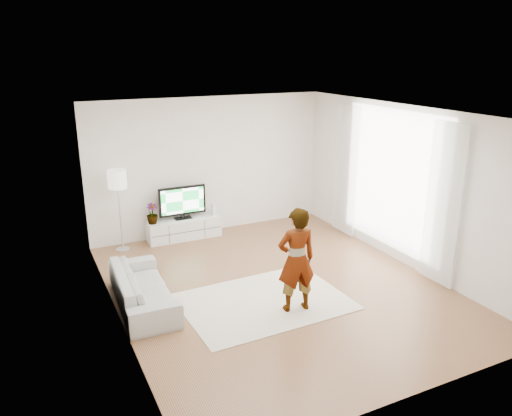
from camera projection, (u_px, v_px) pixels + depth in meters
name	position (u px, v px, depth m)	size (l,w,h in m)	color
floor	(277.00, 287.00, 8.09)	(6.00, 6.00, 0.00)	#9B6C46
ceiling	(280.00, 113.00, 7.24)	(6.00, 6.00, 0.00)	white
wall_left	(113.00, 229.00, 6.63)	(0.02, 6.00, 2.80)	white
wall_right	(405.00, 186.00, 8.70)	(0.02, 6.00, 2.80)	white
wall_back	(209.00, 166.00, 10.24)	(5.00, 0.02, 2.80)	white
wall_front	(418.00, 284.00, 5.09)	(5.00, 0.02, 2.80)	white
window	(392.00, 180.00, 8.94)	(0.01, 2.60, 2.50)	white
curtain_near	(443.00, 205.00, 7.82)	(0.04, 0.70, 2.60)	white
curtain_far	(346.00, 171.00, 10.05)	(0.04, 0.70, 2.60)	white
media_console	(184.00, 229.00, 10.12)	(1.49, 0.42, 0.42)	white
television	(182.00, 201.00, 9.97)	(0.96, 0.19, 0.67)	black
game_console	(214.00, 209.00, 10.29)	(0.08, 0.18, 0.24)	white
potted_plant	(152.00, 214.00, 9.73)	(0.23, 0.23, 0.40)	#3F7238
rug	(264.00, 302.00, 7.62)	(2.46, 1.77, 0.01)	silver
player	(296.00, 260.00, 7.16)	(0.57, 0.38, 1.57)	#334772
sofa	(143.00, 288.00, 7.46)	(1.91, 0.75, 0.56)	#ACABA7
floor_lamp	(117.00, 183.00, 9.20)	(0.35, 0.35, 1.57)	silver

